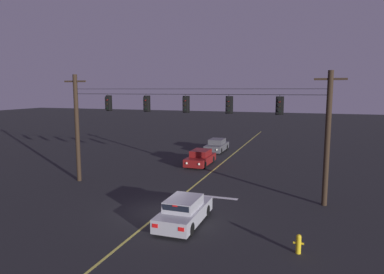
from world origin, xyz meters
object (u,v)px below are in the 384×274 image
at_px(traffic_light_left_inner, 146,104).
at_px(car_oncoming_trailing, 217,146).
at_px(traffic_light_right_inner, 229,105).
at_px(traffic_light_leftmost, 108,103).
at_px(car_waiting_near_lane, 184,211).
at_px(car_oncoming_lead, 200,158).
at_px(fire_hydrant, 298,243).
at_px(traffic_light_centre, 185,104).
at_px(traffic_light_rightmost, 279,106).

relative_size(traffic_light_left_inner, car_oncoming_trailing, 0.28).
bearing_deg(traffic_light_right_inner, traffic_light_leftmost, 180.00).
bearing_deg(traffic_light_left_inner, traffic_light_right_inner, 0.00).
relative_size(car_waiting_near_lane, car_oncoming_lead, 0.98).
xyz_separation_m(car_oncoming_lead, car_oncoming_trailing, (-0.42, 7.38, 0.00)).
distance_m(car_oncoming_trailing, fire_hydrant, 24.57).
relative_size(traffic_light_leftmost, traffic_light_centre, 1.00).
distance_m(traffic_light_rightmost, car_waiting_near_lane, 8.60).
bearing_deg(car_oncoming_trailing, traffic_light_leftmost, -103.88).
relative_size(traffic_light_centre, car_oncoming_lead, 0.28).
bearing_deg(traffic_light_rightmost, traffic_light_centre, 180.00).
distance_m(traffic_light_leftmost, fire_hydrant, 16.10).
bearing_deg(traffic_light_rightmost, car_oncoming_trailing, 117.09).
distance_m(car_waiting_near_lane, fire_hydrant, 5.91).
bearing_deg(traffic_light_centre, car_oncoming_trailing, 97.25).
relative_size(traffic_light_leftmost, car_oncoming_trailing, 0.28).
xyz_separation_m(car_oncoming_lead, fire_hydrant, (9.17, -15.24, -0.21)).
distance_m(traffic_light_right_inner, car_waiting_near_lane, 7.61).
xyz_separation_m(car_waiting_near_lane, fire_hydrant, (5.70, -1.54, -0.21)).
relative_size(traffic_light_leftmost, fire_hydrant, 1.45).
distance_m(traffic_light_leftmost, car_oncoming_trailing, 16.97).
height_order(car_oncoming_trailing, fire_hydrant, car_oncoming_trailing).
distance_m(traffic_light_leftmost, traffic_light_left_inner, 3.01).
bearing_deg(traffic_light_left_inner, traffic_light_leftmost, 180.00).
distance_m(car_waiting_near_lane, car_oncoming_trailing, 21.44).
xyz_separation_m(car_waiting_near_lane, car_oncoming_lead, (-3.47, 13.70, -0.00)).
height_order(traffic_light_leftmost, traffic_light_centre, same).
height_order(traffic_light_left_inner, fire_hydrant, traffic_light_left_inner).
bearing_deg(car_waiting_near_lane, traffic_light_centre, 109.25).
bearing_deg(traffic_light_left_inner, car_oncoming_lead, 81.21).
bearing_deg(traffic_light_right_inner, traffic_light_left_inner, 180.00).
relative_size(traffic_light_rightmost, car_oncoming_trailing, 0.28).
xyz_separation_m(traffic_light_leftmost, traffic_light_right_inner, (8.77, 0.00, 0.00)).
relative_size(traffic_light_centre, traffic_light_right_inner, 1.00).
height_order(traffic_light_right_inner, traffic_light_rightmost, same).
bearing_deg(fire_hydrant, traffic_light_right_inner, 123.98).
bearing_deg(car_oncoming_lead, fire_hydrant, -58.97).
bearing_deg(car_oncoming_lead, traffic_light_right_inner, -61.60).
height_order(car_oncoming_lead, fire_hydrant, car_oncoming_lead).
bearing_deg(traffic_light_leftmost, car_waiting_near_lane, -34.92).
xyz_separation_m(traffic_light_right_inner, traffic_light_rightmost, (3.12, 0.00, 0.00)).
relative_size(traffic_light_centre, car_waiting_near_lane, 0.28).
distance_m(traffic_light_left_inner, fire_hydrant, 13.68).
distance_m(traffic_light_right_inner, fire_hydrant, 10.00).
bearing_deg(car_waiting_near_lane, traffic_light_left_inner, 131.23).
bearing_deg(fire_hydrant, traffic_light_left_inner, 146.36).
height_order(traffic_light_rightmost, fire_hydrant, traffic_light_rightmost).
height_order(traffic_light_leftmost, traffic_light_left_inner, same).
distance_m(traffic_light_left_inner, traffic_light_centre, 2.86).
height_order(traffic_light_rightmost, car_waiting_near_lane, traffic_light_rightmost).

